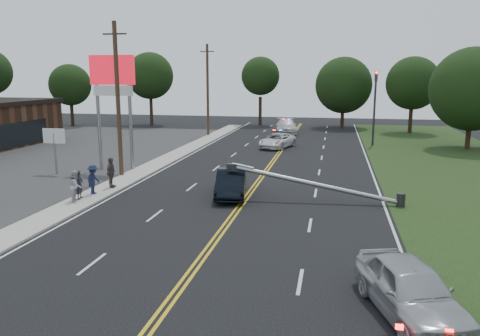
% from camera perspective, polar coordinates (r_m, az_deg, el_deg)
% --- Properties ---
extents(ground, '(120.00, 120.00, 0.00)m').
position_cam_1_polar(ground, '(18.23, -4.05, -10.09)').
color(ground, black).
rests_on(ground, ground).
extents(sidewalk, '(1.80, 70.00, 0.12)m').
position_cam_1_polar(sidewalk, '(30.11, -14.48, -1.74)').
color(sidewalk, '#ABA59A').
rests_on(sidewalk, ground).
extents(centerline_yellow, '(0.36, 80.00, 0.00)m').
position_cam_1_polar(centerline_yellow, '(27.56, 1.48, -2.67)').
color(centerline_yellow, gold).
rests_on(centerline_yellow, ground).
extents(pylon_sign, '(3.20, 0.35, 8.00)m').
position_cam_1_polar(pylon_sign, '(33.91, -15.25, 9.76)').
color(pylon_sign, gray).
rests_on(pylon_sign, ground).
extents(small_sign, '(1.60, 0.14, 3.10)m').
position_cam_1_polar(small_sign, '(34.18, -21.70, 3.20)').
color(small_sign, gray).
rests_on(small_sign, ground).
extents(traffic_signal, '(0.28, 0.41, 7.05)m').
position_cam_1_polar(traffic_signal, '(46.56, 16.11, 7.79)').
color(traffic_signal, '#2D2D30').
rests_on(traffic_signal, ground).
extents(fallen_streetlight, '(9.36, 0.44, 1.91)m').
position_cam_1_polar(fallen_streetlight, '(25.02, 10.18, -2.14)').
color(fallen_streetlight, '#2D2D30').
rests_on(fallen_streetlight, ground).
extents(utility_pole_mid, '(1.60, 0.28, 10.00)m').
position_cam_1_polar(utility_pole_mid, '(31.57, -14.66, 8.06)').
color(utility_pole_mid, '#382619').
rests_on(utility_pole_mid, ground).
extents(utility_pole_far, '(1.60, 0.28, 10.00)m').
position_cam_1_polar(utility_pole_far, '(52.23, -3.96, 9.48)').
color(utility_pole_far, '#382619').
rests_on(utility_pole_far, ground).
extents(tree_4, '(5.40, 5.40, 8.14)m').
position_cam_1_polar(tree_4, '(66.23, -20.01, 9.49)').
color(tree_4, black).
rests_on(tree_4, ground).
extents(tree_5, '(6.22, 6.22, 9.73)m').
position_cam_1_polar(tree_5, '(64.96, -10.91, 10.97)').
color(tree_5, black).
rests_on(tree_5, ground).
extents(tree_6, '(5.13, 5.13, 9.15)m').
position_cam_1_polar(tree_6, '(63.94, 2.51, 11.12)').
color(tree_6, black).
rests_on(tree_6, ground).
extents(tree_7, '(7.18, 7.18, 9.01)m').
position_cam_1_polar(tree_7, '(62.19, 12.52, 9.82)').
color(tree_7, black).
rests_on(tree_7, ground).
extents(tree_8, '(6.12, 6.12, 8.83)m').
position_cam_1_polar(tree_8, '(58.41, 20.34, 9.66)').
color(tree_8, black).
rests_on(tree_8, ground).
extents(tree_9, '(7.49, 7.49, 9.18)m').
position_cam_1_polar(tree_9, '(47.33, 26.49, 8.60)').
color(tree_9, black).
rests_on(tree_9, ground).
extents(crashed_sedan, '(2.28, 4.70, 1.48)m').
position_cam_1_polar(crashed_sedan, '(25.96, -1.09, -1.88)').
color(crashed_sedan, black).
rests_on(crashed_sedan, ground).
extents(waiting_sedan, '(3.19, 5.00, 1.58)m').
position_cam_1_polar(waiting_sedan, '(14.18, 20.05, -13.74)').
color(waiting_sedan, '#A8ABB0').
rests_on(waiting_sedan, ground).
extents(emergency_a, '(3.40, 5.18, 1.33)m').
position_cam_1_polar(emergency_a, '(43.77, 4.55, 3.34)').
color(emergency_a, silver).
rests_on(emergency_a, ground).
extents(emergency_b, '(3.10, 5.97, 1.65)m').
position_cam_1_polar(emergency_b, '(54.98, 5.65, 5.09)').
color(emergency_b, silver).
rests_on(emergency_b, ground).
extents(bystander_a, '(0.46, 0.62, 1.57)m').
position_cam_1_polar(bystander_a, '(26.41, -19.00, -1.91)').
color(bystander_a, '#222229').
rests_on(bystander_a, sidewalk).
extents(bystander_b, '(0.80, 0.93, 1.65)m').
position_cam_1_polar(bystander_b, '(25.98, -19.35, -2.05)').
color(bystander_b, '#AFAFB4').
rests_on(bystander_b, sidewalk).
extents(bystander_c, '(0.61, 1.07, 1.65)m').
position_cam_1_polar(bystander_c, '(27.23, -17.45, -1.35)').
color(bystander_c, '#191F3E').
rests_on(bystander_c, sidewalk).
extents(bystander_d, '(0.53, 1.09, 1.80)m').
position_cam_1_polar(bystander_d, '(28.49, -15.45, -0.54)').
color(bystander_d, '#4F443F').
rests_on(bystander_d, sidewalk).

